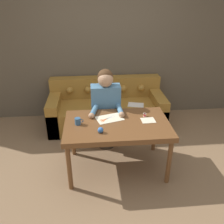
{
  "coord_description": "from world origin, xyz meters",
  "views": [
    {
      "loc": [
        -0.32,
        -2.67,
        2.26
      ],
      "look_at": [
        -0.07,
        0.14,
        0.83
      ],
      "focal_mm": 38.0,
      "sensor_mm": 36.0,
      "label": 1
    }
  ],
  "objects_px": {
    "mug": "(78,121)",
    "person": "(106,109)",
    "dining_table": "(117,128)",
    "couch": "(107,109)",
    "thread_spool": "(145,115)",
    "scissors": "(105,120)",
    "pin_cushion": "(101,130)"
  },
  "relations": [
    {
      "from": "scissors",
      "to": "thread_spool",
      "type": "height_order",
      "value": "thread_spool"
    },
    {
      "from": "dining_table",
      "to": "person",
      "type": "relative_size",
      "value": 1.07
    },
    {
      "from": "person",
      "to": "pin_cushion",
      "type": "relative_size",
      "value": 17.92
    },
    {
      "from": "scissors",
      "to": "pin_cushion",
      "type": "height_order",
      "value": "pin_cushion"
    },
    {
      "from": "couch",
      "to": "person",
      "type": "height_order",
      "value": "person"
    },
    {
      "from": "couch",
      "to": "pin_cushion",
      "type": "xyz_separation_m",
      "value": [
        -0.18,
        -1.51,
        0.46
      ]
    },
    {
      "from": "pin_cushion",
      "to": "mug",
      "type": "bearing_deg",
      "value": 140.74
    },
    {
      "from": "couch",
      "to": "scissors",
      "type": "xyz_separation_m",
      "value": [
        -0.1,
        -1.19,
        0.43
      ]
    },
    {
      "from": "person",
      "to": "thread_spool",
      "type": "xyz_separation_m",
      "value": [
        0.51,
        -0.4,
        0.08
      ]
    },
    {
      "from": "person",
      "to": "mug",
      "type": "relative_size",
      "value": 11.34
    },
    {
      "from": "couch",
      "to": "thread_spool",
      "type": "bearing_deg",
      "value": -68.51
    },
    {
      "from": "dining_table",
      "to": "pin_cushion",
      "type": "relative_size",
      "value": 19.24
    },
    {
      "from": "dining_table",
      "to": "mug",
      "type": "relative_size",
      "value": 12.17
    },
    {
      "from": "dining_table",
      "to": "person",
      "type": "height_order",
      "value": "person"
    },
    {
      "from": "couch",
      "to": "scissors",
      "type": "distance_m",
      "value": 1.27
    },
    {
      "from": "couch",
      "to": "pin_cushion",
      "type": "relative_size",
      "value": 29.03
    },
    {
      "from": "mug",
      "to": "person",
      "type": "bearing_deg",
      "value": 53.73
    },
    {
      "from": "mug",
      "to": "pin_cushion",
      "type": "xyz_separation_m",
      "value": [
        0.28,
        -0.23,
        -0.01
      ]
    },
    {
      "from": "couch",
      "to": "thread_spool",
      "type": "distance_m",
      "value": 1.31
    },
    {
      "from": "person",
      "to": "scissors",
      "type": "height_order",
      "value": "person"
    },
    {
      "from": "person",
      "to": "dining_table",
      "type": "bearing_deg",
      "value": -78.63
    },
    {
      "from": "scissors",
      "to": "mug",
      "type": "xyz_separation_m",
      "value": [
        -0.36,
        -0.09,
        0.04
      ]
    },
    {
      "from": "person",
      "to": "thread_spool",
      "type": "height_order",
      "value": "person"
    },
    {
      "from": "couch",
      "to": "scissors",
      "type": "relative_size",
      "value": 9.41
    },
    {
      "from": "couch",
      "to": "mug",
      "type": "relative_size",
      "value": 18.37
    },
    {
      "from": "dining_table",
      "to": "scissors",
      "type": "relative_size",
      "value": 6.24
    },
    {
      "from": "person",
      "to": "scissors",
      "type": "distance_m",
      "value": 0.46
    },
    {
      "from": "scissors",
      "to": "dining_table",
      "type": "bearing_deg",
      "value": -34.9
    },
    {
      "from": "couch",
      "to": "pin_cushion",
      "type": "distance_m",
      "value": 1.59
    },
    {
      "from": "scissors",
      "to": "thread_spool",
      "type": "bearing_deg",
      "value": 4.89
    },
    {
      "from": "person",
      "to": "mug",
      "type": "bearing_deg",
      "value": -126.27
    },
    {
      "from": "scissors",
      "to": "mug",
      "type": "height_order",
      "value": "mug"
    }
  ]
}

